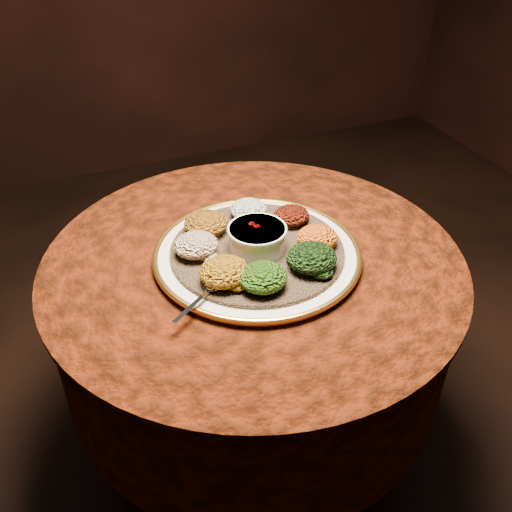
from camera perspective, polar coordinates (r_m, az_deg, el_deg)
name	(u,v)px	position (r m, az deg, el deg)	size (l,w,h in m)	color
table	(253,316)	(1.41, -0.25, -6.06)	(0.96, 0.96, 0.73)	black
platter	(257,254)	(1.29, 0.11, 0.18)	(0.55, 0.55, 0.02)	silver
injera	(257,250)	(1.28, 0.11, 0.57)	(0.39, 0.39, 0.01)	brown
stew_bowl	(257,237)	(1.26, 0.11, 1.93)	(0.13, 0.13, 0.05)	white
spoon	(211,289)	(1.16, -4.56, -3.30)	(0.13, 0.09, 0.01)	silver
portion_ayib	(248,209)	(1.38, -0.79, 4.70)	(0.09, 0.08, 0.04)	white
portion_kitfo	(291,215)	(1.36, 3.57, 4.08)	(0.08, 0.08, 0.04)	black
portion_tikil	(317,237)	(1.28, 6.14, 1.88)	(0.09, 0.09, 0.04)	#A6770D
portion_gomen	(312,258)	(1.21, 5.61, -0.16)	(0.11, 0.10, 0.05)	black
portion_mixveg	(263,277)	(1.15, 0.68, -2.14)	(0.10, 0.10, 0.05)	#A7380A
portion_kik	(224,272)	(1.17, -3.17, -1.58)	(0.11, 0.10, 0.05)	#AB6E0F
portion_timatim	(196,245)	(1.25, -6.00, 1.10)	(0.10, 0.09, 0.05)	maroon
portion_shiro	(206,224)	(1.32, -5.04, 3.25)	(0.10, 0.10, 0.05)	#855310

